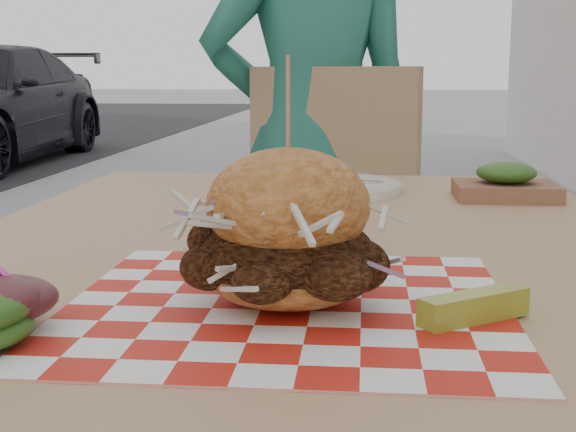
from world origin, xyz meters
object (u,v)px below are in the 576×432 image
object	(u,v)px
sandwich	(288,237)
diner	(313,144)
patio_table	(297,309)
patio_chair	(344,242)

from	to	relation	value
sandwich	diner	bearing A→B (deg)	92.78
diner	sandwich	size ratio (longest dim) A/B	7.59
sandwich	patio_table	bearing A→B (deg)	93.09
sandwich	patio_chair	bearing A→B (deg)	89.12
patio_chair	sandwich	bearing A→B (deg)	-72.32
diner	patio_table	xyz separation A→B (m)	(0.05, -1.10, -0.09)
patio_table	sandwich	distance (m)	0.28
diner	patio_table	size ratio (longest dim) A/B	1.27
patio_table	sandwich	xyz separation A→B (m)	(0.01, -0.25, 0.14)
patio_chair	sandwich	world-z (taller)	sandwich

